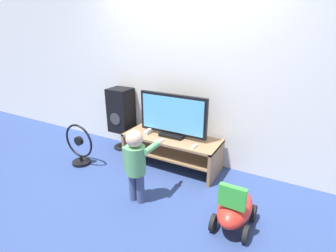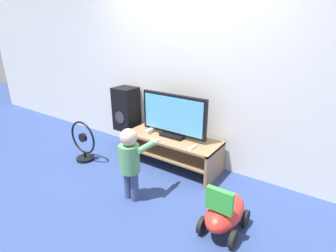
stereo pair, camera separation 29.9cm
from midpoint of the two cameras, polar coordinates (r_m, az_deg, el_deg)
name	(u,v)px [view 1 (the left image)]	position (r m, az deg, el deg)	size (l,w,h in m)	color
ground_plane	(162,174)	(3.48, -3.76, -10.41)	(16.00, 16.00, 0.00)	navy
wall_back	(184,67)	(3.53, 1.09, 12.64)	(10.00, 0.06, 2.60)	silver
tv_stand	(172,146)	(3.54, -1.61, -4.47)	(1.29, 0.52, 0.43)	#93704C
television	(173,116)	(3.40, -1.48, 2.12)	(0.95, 0.20, 0.57)	black
game_console	(149,131)	(3.62, -6.49, -1.10)	(0.05, 0.19, 0.05)	white
remote_primary	(194,146)	(3.18, 3.09, -4.53)	(0.04, 0.13, 0.03)	white
child	(136,160)	(2.80, -10.01, -7.44)	(0.32, 0.47, 0.83)	#3F4C72
speaker_tower	(121,111)	(4.06, -12.25, 3.11)	(0.33, 0.30, 0.95)	black
floor_fan	(80,147)	(3.84, -20.85, -4.26)	(0.48, 0.25, 0.59)	black
ride_on_toy	(235,208)	(2.62, 11.07, -17.23)	(0.34, 0.58, 0.53)	red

